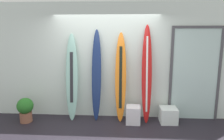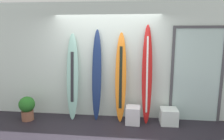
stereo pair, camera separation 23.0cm
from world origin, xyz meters
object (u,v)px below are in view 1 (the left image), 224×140
at_px(surfboard_seafoam, 72,77).
at_px(potted_plant, 25,109).
at_px(display_block_left, 168,115).
at_px(surfboard_navy, 96,75).
at_px(surfboard_crimson, 147,75).
at_px(glass_door, 195,73).
at_px(surfboard_sunset, 121,78).
at_px(display_block_center, 133,115).

bearing_deg(surfboard_seafoam, potted_plant, -165.95).
bearing_deg(display_block_left, surfboard_navy, 176.07).
relative_size(surfboard_crimson, glass_door, 1.01).
bearing_deg(potted_plant, surfboard_crimson, 5.07).
relative_size(surfboard_sunset, surfboard_crimson, 0.92).
bearing_deg(display_block_center, surfboard_navy, 167.33).
distance_m(surfboard_crimson, display_block_center, 0.98).
bearing_deg(potted_plant, display_block_center, 1.96).
height_order(surfboard_crimson, potted_plant, surfboard_crimson).
height_order(display_block_left, display_block_center, display_block_center).
height_order(surfboard_seafoam, glass_door, glass_door).
distance_m(surfboard_navy, display_block_center, 1.26).
bearing_deg(surfboard_navy, display_block_left, -3.93).
xyz_separation_m(surfboard_navy, potted_plant, (-1.65, -0.28, -0.76)).
xyz_separation_m(surfboard_sunset, potted_plant, (-2.23, -0.27, -0.71)).
distance_m(surfboard_seafoam, display_block_left, 2.44).
relative_size(surfboard_navy, display_block_center, 5.34).
height_order(display_block_center, potted_plant, potted_plant).
bearing_deg(surfboard_crimson, display_block_center, -151.49).
height_order(surfboard_seafoam, potted_plant, surfboard_seafoam).
bearing_deg(potted_plant, glass_door, 6.30).
relative_size(display_block_left, glass_door, 0.17).
xyz_separation_m(surfboard_sunset, glass_door, (1.75, 0.17, 0.12)).
relative_size(surfboard_sunset, potted_plant, 3.60).
bearing_deg(surfboard_seafoam, surfboard_sunset, -0.03).
xyz_separation_m(surfboard_seafoam, surfboard_navy, (0.59, 0.02, 0.05)).
relative_size(surfboard_navy, glass_door, 0.97).
height_order(surfboard_seafoam, surfboard_navy, surfboard_navy).
distance_m(surfboard_crimson, potted_plant, 2.95).
distance_m(surfboard_seafoam, surfboard_crimson, 1.77).
bearing_deg(surfboard_crimson, surfboard_navy, 178.41).
bearing_deg(display_block_left, surfboard_sunset, 174.99).
relative_size(surfboard_crimson, display_block_left, 5.80).
height_order(surfboard_seafoam, surfboard_sunset, surfboard_sunset).
bearing_deg(potted_plant, surfboard_seafoam, 14.05).
height_order(surfboard_seafoam, display_block_left, surfboard_seafoam).
bearing_deg(surfboard_sunset, surfboard_navy, 178.19).
bearing_deg(glass_door, surfboard_seafoam, -176.61).
relative_size(display_block_center, glass_door, 0.18).
distance_m(surfboard_sunset, glass_door, 1.77).
distance_m(surfboard_seafoam, display_block_center, 1.69).
relative_size(display_block_center, potted_plant, 0.70).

